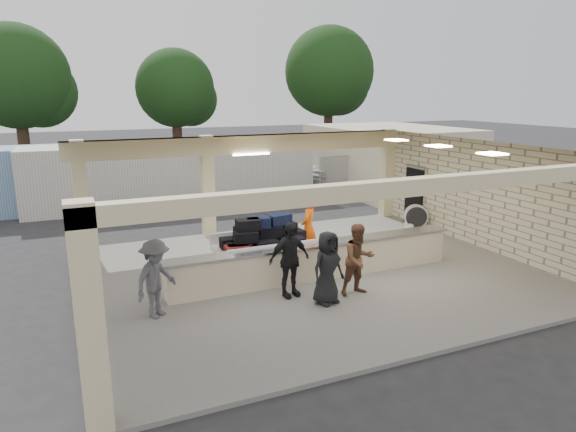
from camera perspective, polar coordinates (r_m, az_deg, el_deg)
name	(u,v)px	position (r m, az deg, el deg)	size (l,w,h in m)	color
ground	(308,276)	(14.32, 2.26, -6.63)	(120.00, 120.00, 0.00)	#252527
pavilion	(305,222)	(14.57, 1.92, -0.70)	(12.01, 10.00, 3.55)	slate
baggage_counter	(317,261)	(13.70, 3.21, -4.99)	(8.20, 0.58, 0.98)	beige
luggage_cart	(264,241)	(14.04, -2.70, -2.81)	(2.71, 1.68, 1.58)	silver
drum_fan	(416,217)	(18.95, 14.02, -0.07)	(0.87, 0.64, 0.93)	silver
baggage_handler	(308,228)	(15.23, 2.28, -1.29)	(0.68, 0.37, 1.87)	#FF5C0D
passenger_a	(359,259)	(12.64, 7.85, -4.80)	(0.86, 0.38, 1.78)	brown
passenger_b	(289,260)	(12.37, 0.15, -4.87)	(1.09, 0.40, 1.86)	black
passenger_c	(156,279)	(11.65, -14.48, -6.76)	(1.15, 0.40, 1.77)	#4C4C51
passenger_d	(327,268)	(12.03, 4.40, -5.74)	(0.86, 0.35, 1.75)	black
car_white_a	(344,170)	(28.96, 6.27, 5.11)	(2.30, 4.84, 1.38)	white
car_white_b	(404,164)	(31.58, 12.75, 5.61)	(1.68, 4.51, 1.43)	white
car_dark	(270,168)	(29.73, -1.97, 5.40)	(1.46, 4.13, 1.38)	black
container_white	(175,173)	(23.74, -12.48, 4.64)	(12.63, 2.53, 2.74)	silver
fence	(424,170)	(27.30, 14.86, 4.98)	(12.06, 0.06, 2.03)	gray
tree_left	(23,81)	(36.25, -27.40, 13.18)	(6.60, 6.30, 9.00)	#382619
tree_mid	(179,91)	(39.08, -12.01, 13.39)	(6.00, 5.60, 8.00)	#382619
tree_right	(332,75)	(42.38, 4.87, 15.32)	(7.20, 7.00, 10.00)	#382619
adjacent_building	(389,158)	(27.12, 11.12, 6.30)	(6.00, 8.00, 3.20)	beige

